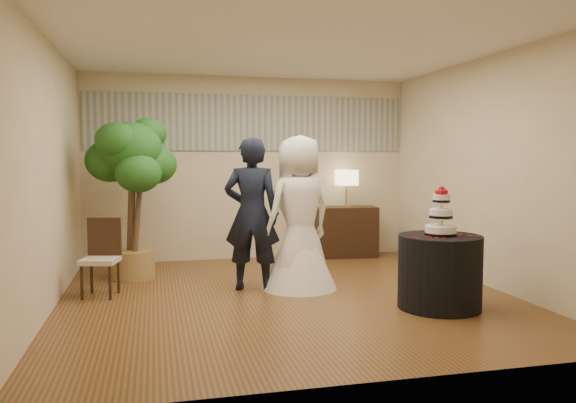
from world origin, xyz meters
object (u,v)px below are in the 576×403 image
object	(u,v)px
wedding_cake	(441,211)
console	(346,232)
bride	(299,212)
groom	(252,214)
table_lamp	(346,188)
ficus_tree	(131,196)
cake_table	(440,272)
side_chair	(100,258)

from	to	relation	value
wedding_cake	console	size ratio (longest dim) A/B	0.54
bride	wedding_cake	distance (m)	1.71
groom	table_lamp	size ratio (longest dim) A/B	3.14
console	ficus_tree	size ratio (longest dim) A/B	0.45
groom	bride	bearing A→B (deg)	-166.82
wedding_cake	groom	bearing A→B (deg)	144.59
groom	ficus_tree	xyz separation A→B (m)	(-1.41, 0.99, 0.16)
cake_table	side_chair	world-z (taller)	side_chair
side_chair	wedding_cake	bearing A→B (deg)	-7.39
groom	console	xyz separation A→B (m)	(1.82, 1.82, -0.51)
bride	cake_table	xyz separation A→B (m)	(1.21, -1.21, -0.54)
wedding_cake	table_lamp	bearing A→B (deg)	89.06
wedding_cake	ficus_tree	size ratio (longest dim) A/B	0.24
wedding_cake	side_chair	size ratio (longest dim) A/B	0.58
ficus_tree	side_chair	xyz separation A→B (m)	(-0.32, -0.92, -0.63)
wedding_cake	side_chair	distance (m)	3.79
cake_table	wedding_cake	xyz separation A→B (m)	(0.00, 0.00, 0.64)
groom	ficus_tree	bearing A→B (deg)	-17.06
groom	wedding_cake	distance (m)	2.18
console	cake_table	bearing A→B (deg)	-85.12
wedding_cake	ficus_tree	world-z (taller)	ficus_tree
table_lamp	ficus_tree	xyz separation A→B (m)	(-3.23, -0.83, -0.01)
bride	cake_table	world-z (taller)	bride
console	table_lamp	size ratio (longest dim) A/B	1.65
groom	cake_table	xyz separation A→B (m)	(1.77, -1.26, -0.53)
groom	console	distance (m)	2.63
groom	wedding_cake	world-z (taller)	groom
wedding_cake	ficus_tree	xyz separation A→B (m)	(-3.18, 2.25, 0.05)
cake_table	wedding_cake	bearing A→B (deg)	0.00
wedding_cake	side_chair	world-z (taller)	wedding_cake
bride	wedding_cake	bearing A→B (deg)	113.08
bride	table_lamp	xyz separation A→B (m)	(1.26, 1.87, 0.17)
console	side_chair	size ratio (longest dim) A/B	1.08
table_lamp	ficus_tree	size ratio (longest dim) A/B	0.27
ficus_tree	console	bearing A→B (deg)	14.41
groom	cake_table	bearing A→B (deg)	162.63
bride	wedding_cake	world-z (taller)	bride
groom	wedding_cake	size ratio (longest dim) A/B	3.54
bride	ficus_tree	xyz separation A→B (m)	(-1.98, 1.04, 0.15)
cake_table	table_lamp	size ratio (longest dim) A/B	1.48
groom	cake_table	size ratio (longest dim) A/B	2.12
cake_table	table_lamp	xyz separation A→B (m)	(0.05, 3.08, 0.70)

